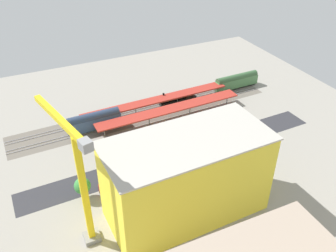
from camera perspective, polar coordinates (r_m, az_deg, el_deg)
ground_plane at (r=110.98m, az=0.95°, el=-3.61°), size 151.06×151.06×0.00m
rail_bed at (r=128.70m, az=-3.58°, el=2.08°), size 94.76×15.94×0.01m
street_asphalt at (r=108.78m, az=1.66°, el=-4.50°), size 94.64×11.81×0.01m
track_rails at (r=128.61m, az=-3.58°, el=2.15°), size 94.38×9.50×0.12m
platform_canopy_near at (r=123.46m, az=0.33°, el=2.70°), size 52.91×6.70×3.98m
platform_canopy_far at (r=128.73m, az=-1.77°, el=4.15°), size 55.37×6.18×4.17m
locomotive at (r=134.82m, az=1.58°, el=4.54°), size 14.97×2.99×4.89m
passenger_coach at (r=146.37m, az=10.79°, el=7.03°), size 19.05×3.39×5.93m
freight_coach_far at (r=120.34m, az=-11.61°, el=0.83°), size 17.82×3.66×6.36m
parked_car_0 at (r=121.22m, az=10.86°, el=-0.24°), size 4.79×2.12×1.86m
parked_car_1 at (r=117.76m, az=7.83°, el=-1.04°), size 4.27×1.90×1.78m
parked_car_2 at (r=114.30m, az=5.26°, el=-2.06°), size 4.42×2.19×1.67m
parked_car_3 at (r=111.58m, az=1.82°, el=-2.92°), size 4.13×1.89×1.68m
parked_car_4 at (r=108.71m, az=-1.78°, el=-4.05°), size 4.80×1.76×1.68m
parked_car_5 at (r=107.03m, az=-5.40°, el=-4.88°), size 4.64×2.10×1.73m
construction_building at (r=84.86m, az=2.95°, el=-8.23°), size 37.77×18.27×21.07m
construction_roof_slab at (r=78.13m, az=3.18°, el=-2.34°), size 38.39×18.89×0.40m
tower_crane at (r=76.57m, az=-13.94°, el=-7.81°), size 7.01×22.99×30.20m
box_truck_0 at (r=96.99m, az=-8.31°, el=-9.21°), size 8.42×2.75×3.55m
street_tree_0 at (r=94.89m, az=-13.39°, el=-9.20°), size 4.24×4.24×6.16m
street_tree_1 at (r=96.83m, az=-7.74°, el=-6.37°), size 5.63×5.63×8.20m
street_tree_2 at (r=110.43m, az=10.83°, el=-1.39°), size 6.23×6.23×7.99m
street_tree_3 at (r=109.62m, az=10.86°, el=-1.44°), size 5.34×5.34×7.94m
street_tree_4 at (r=99.22m, az=-0.17°, el=-4.66°), size 6.26×6.26×8.80m
street_tree_5 at (r=98.21m, az=-3.01°, el=-5.66°), size 4.19×4.19×7.14m
traffic_light at (r=112.70m, az=3.86°, el=-0.51°), size 0.50×0.36×6.10m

